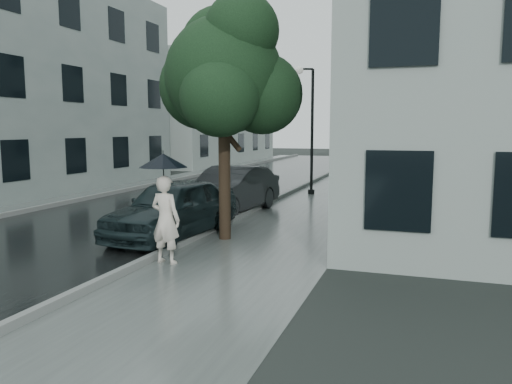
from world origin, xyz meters
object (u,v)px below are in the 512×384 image
(street_tree, at_px, (225,74))
(car_near, at_px, (173,208))
(lamp_post, at_px, (309,122))
(car_far, at_px, (231,190))
(pedestrian, at_px, (166,220))

(street_tree, bearing_deg, car_near, -165.63)
(lamp_post, xyz_separation_m, car_far, (-1.36, -5.39, -2.25))
(lamp_post, distance_m, car_near, 9.68)
(lamp_post, bearing_deg, pedestrian, -110.79)
(car_near, bearing_deg, street_tree, 20.25)
(lamp_post, height_order, car_far, lamp_post)
(pedestrian, xyz_separation_m, car_near, (-1.03, 2.27, -0.16))
(pedestrian, distance_m, lamp_post, 11.78)
(lamp_post, bearing_deg, car_near, -117.47)
(street_tree, xyz_separation_m, car_far, (-1.28, 3.59, -3.29))
(lamp_post, bearing_deg, street_tree, -109.49)
(pedestrian, distance_m, car_near, 2.50)
(car_far, bearing_deg, lamp_post, 81.95)
(street_tree, height_order, lamp_post, street_tree)
(street_tree, bearing_deg, lamp_post, 89.53)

